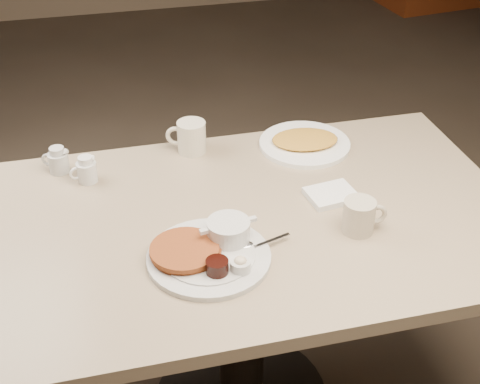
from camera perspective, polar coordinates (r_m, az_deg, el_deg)
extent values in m
cube|color=tan|center=(1.79, 0.15, -2.74)|extent=(1.50, 0.90, 0.04)
cylinder|color=black|center=(2.02, 0.14, -10.84)|extent=(0.14, 0.14, 0.69)
cylinder|color=silver|center=(1.64, -2.68, -5.62)|extent=(0.35, 0.35, 0.01)
cylinder|color=silver|center=(1.63, -2.69, -5.37)|extent=(0.26, 0.26, 0.00)
cylinder|color=brown|center=(1.64, -4.65, -5.11)|extent=(0.20, 0.20, 0.01)
cylinder|color=brown|center=(1.62, -4.79, -4.94)|extent=(0.20, 0.20, 0.01)
cylinder|color=silver|center=(1.66, -1.00, -3.34)|extent=(0.13, 0.13, 0.05)
cube|color=silver|center=(1.63, -3.06, -3.38)|extent=(0.03, 0.02, 0.01)
cube|color=silver|center=(1.67, 1.01, -2.35)|extent=(0.03, 0.02, 0.01)
ellipsoid|color=silver|center=(1.65, -1.49, -3.00)|extent=(0.06, 0.06, 0.03)
ellipsoid|color=silver|center=(1.65, -0.42, -3.00)|extent=(0.05, 0.05, 0.02)
cylinder|color=black|center=(1.57, -1.97, -6.45)|extent=(0.06, 0.06, 0.04)
cylinder|color=silver|center=(1.58, 0.03, -6.33)|extent=(0.06, 0.06, 0.03)
ellipsoid|color=beige|center=(1.57, 0.04, -5.93)|extent=(0.04, 0.04, 0.02)
cube|color=silver|center=(1.67, 2.54, -4.24)|extent=(0.12, 0.04, 0.00)
ellipsoid|color=silver|center=(1.66, 0.52, -4.55)|extent=(0.04, 0.03, 0.01)
cylinder|color=beige|center=(1.73, 10.15, -2.06)|extent=(0.09, 0.09, 0.09)
cylinder|color=black|center=(1.71, 10.28, -0.97)|extent=(0.07, 0.07, 0.01)
torus|color=beige|center=(1.75, 11.59, -1.91)|extent=(0.06, 0.02, 0.06)
cube|color=white|center=(1.87, 7.83, -0.25)|extent=(0.15, 0.12, 0.02)
cylinder|color=beige|center=(2.05, -4.17, 4.72)|extent=(0.11, 0.11, 0.10)
torus|color=beige|center=(2.06, -5.51, 4.80)|extent=(0.07, 0.04, 0.06)
cylinder|color=silver|center=(1.96, -12.98, 1.69)|extent=(0.06, 0.06, 0.06)
cylinder|color=silver|center=(1.94, -13.13, 2.68)|extent=(0.04, 0.04, 0.02)
cone|color=silver|center=(1.95, -12.49, 2.76)|extent=(0.02, 0.02, 0.02)
torus|color=silver|center=(1.95, -13.86, 1.56)|extent=(0.04, 0.02, 0.04)
cylinder|color=beige|center=(2.03, -15.28, 2.45)|extent=(0.06, 0.06, 0.06)
cylinder|color=beige|center=(2.01, -15.45, 3.42)|extent=(0.05, 0.05, 0.02)
cone|color=beige|center=(2.00, -14.82, 3.26)|extent=(0.03, 0.03, 0.02)
torus|color=beige|center=(2.04, -16.11, 2.65)|extent=(0.04, 0.03, 0.04)
cylinder|color=white|center=(2.11, 5.56, 4.11)|extent=(0.32, 0.32, 0.01)
ellipsoid|color=gold|center=(2.10, 5.59, 4.53)|extent=(0.22, 0.17, 0.02)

